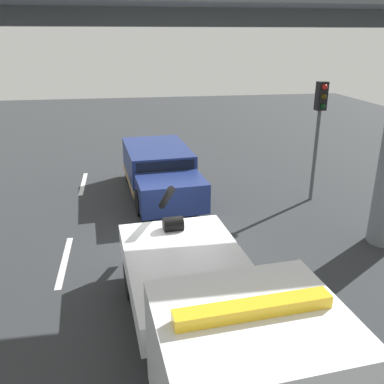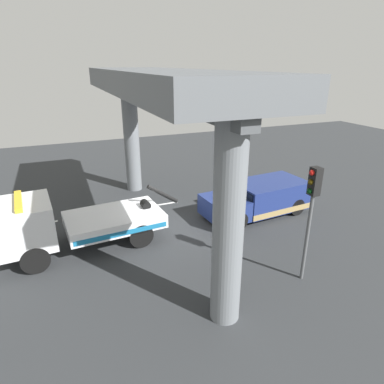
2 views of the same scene
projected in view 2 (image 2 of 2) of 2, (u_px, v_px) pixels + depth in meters
The scene contains 8 objects.
ground_plane at pixel (171, 231), 14.84m from camera, with size 60.00×40.00×0.10m, color #2D3033.
lane_stripe_west at pixel (252, 190), 19.43m from camera, with size 2.60×0.16×0.01m, color silver.
lane_stripe_mid at pixel (153, 206), 17.30m from camera, with size 2.60×0.16×0.01m, color silver.
lane_stripe_east at pixel (27, 226), 15.18m from camera, with size 2.60×0.16×0.01m, color silver.
tow_truck_white at pixel (64, 223), 12.78m from camera, with size 7.33×2.86×2.46m.
towed_van_green at pixel (259, 199), 16.17m from camera, with size 5.35×2.58×1.58m.
overpass_structure at pixel (160, 97), 12.62m from camera, with size 3.60×13.44×6.75m.
traffic_light_near at pixel (312, 200), 10.41m from camera, with size 0.39×0.32×4.01m.
Camera 2 is at (4.17, 12.55, 6.97)m, focal length 30.94 mm.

